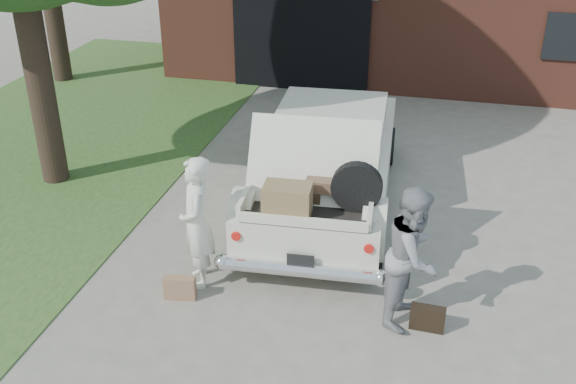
# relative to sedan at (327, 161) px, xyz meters

# --- Properties ---
(ground) EXTENTS (90.00, 90.00, 0.00)m
(ground) POSITION_rel_sedan_xyz_m (-0.19, -2.39, -0.78)
(ground) COLOR gray
(ground) RESTS_ON ground
(grass_strip) EXTENTS (6.00, 16.00, 0.02)m
(grass_strip) POSITION_rel_sedan_xyz_m (-5.69, 0.61, -0.77)
(grass_strip) COLOR #2D4C1E
(grass_strip) RESTS_ON ground
(sedan) EXTENTS (2.36, 5.38, 2.03)m
(sedan) POSITION_rel_sedan_xyz_m (0.00, 0.00, 0.00)
(sedan) COLOR beige
(sedan) RESTS_ON ground
(woman_left) EXTENTS (0.65, 0.77, 1.81)m
(woman_left) POSITION_rel_sedan_xyz_m (-1.22, -2.53, 0.13)
(woman_left) COLOR silver
(woman_left) RESTS_ON ground
(woman_right) EXTENTS (0.86, 1.00, 1.78)m
(woman_right) POSITION_rel_sedan_xyz_m (1.54, -2.63, 0.11)
(woman_right) COLOR gray
(woman_right) RESTS_ON ground
(suitcase_left) EXTENTS (0.42, 0.20, 0.31)m
(suitcase_left) POSITION_rel_sedan_xyz_m (-1.34, -2.95, -0.62)
(suitcase_left) COLOR #9B6F4F
(suitcase_left) RESTS_ON ground
(suitcase_right) EXTENTS (0.42, 0.15, 0.32)m
(suitcase_right) POSITION_rel_sedan_xyz_m (1.78, -2.82, -0.61)
(suitcase_right) COLOR black
(suitcase_right) RESTS_ON ground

